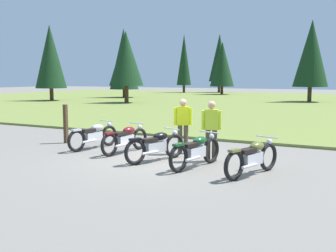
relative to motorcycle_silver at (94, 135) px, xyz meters
name	(u,v)px	position (x,y,z in m)	size (l,w,h in m)	color
ground_plane	(158,160)	(2.72, -0.60, -0.44)	(140.00, 140.00, 0.00)	slate
grass_moorland	(304,104)	(2.72, 25.27, -0.39)	(80.00, 44.00, 0.10)	olive
forest_treeline	(281,55)	(-0.53, 30.91, 4.05)	(45.31, 29.51, 8.87)	#47331E
motorcycle_silver	(94,135)	(0.00, 0.00, 0.00)	(0.64, 2.09, 0.88)	black
motorcycle_maroon	(125,139)	(1.30, -0.11, 0.00)	(0.62, 2.10, 0.88)	black
motorcycle_black	(156,146)	(2.74, -0.76, 0.00)	(0.94, 2.00, 0.88)	black
motorcycle_british_green	(196,151)	(4.03, -0.96, 0.00)	(0.73, 2.07, 0.88)	black
motorcycle_olive	(253,157)	(5.54, -1.10, 0.00)	(0.88, 2.02, 0.88)	black
rider_in_hivis_vest	(211,127)	(4.08, -0.02, 0.51)	(0.52, 0.33, 1.67)	#4C4233
rider_checking_bike	(183,123)	(2.94, 0.57, 0.51)	(0.51, 0.35, 1.67)	#4C4233
trail_marker_post	(66,124)	(-1.57, 0.44, 0.25)	(0.12, 0.12, 1.37)	#47331E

